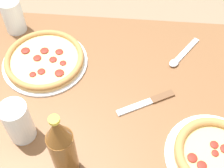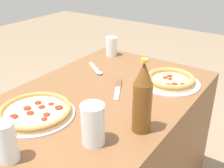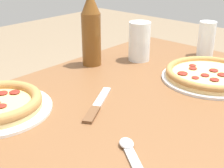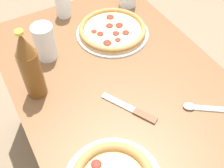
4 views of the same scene
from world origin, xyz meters
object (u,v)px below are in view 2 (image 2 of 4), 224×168
pizza_salami (35,112)px  glass_red_wine (7,144)px  beer_bottle (142,98)px  pizza_pepperoni (170,80)px  spoon (97,70)px  glass_iced_tea (93,126)px  glass_water (111,47)px  knife (118,88)px

pizza_salami → glass_red_wine: bearing=30.2°
beer_bottle → pizza_pepperoni: bearing=-170.5°
pizza_salami → spoon: 0.50m
glass_red_wine → spoon: glass_red_wine is taller
pizza_pepperoni → glass_red_wine: bearing=-13.5°
pizza_salami → spoon: bearing=-171.8°
glass_iced_tea → spoon: glass_iced_tea is taller
glass_red_wine → glass_iced_tea: bearing=143.1°
glass_red_wine → spoon: (-0.72, -0.20, -0.06)m
pizza_pepperoni → spoon: bearing=-78.5°
glass_red_wine → glass_water: (-0.98, -0.28, -0.01)m
pizza_pepperoni → glass_red_wine: size_ratio=2.10×
glass_water → beer_bottle: size_ratio=0.41×
glass_iced_tea → beer_bottle: beer_bottle is taller
pizza_salami → glass_water: glass_water is taller
glass_water → glass_iced_tea: 0.88m
beer_bottle → spoon: (-0.34, -0.47, -0.13)m
glass_iced_tea → beer_bottle: 0.20m
glass_red_wine → glass_water: 1.01m
spoon → glass_iced_tea: bearing=36.2°
spoon → beer_bottle: bearing=53.5°
glass_water → spoon: glass_water is taller
glass_water → spoon: size_ratio=0.69×
glass_water → knife: glass_water is taller
pizza_pepperoni → glass_iced_tea: (0.58, -0.03, 0.05)m
glass_iced_tea → spoon: (-0.50, -0.37, -0.06)m
glass_iced_tea → beer_bottle: size_ratio=0.53×
beer_bottle → spoon: size_ratio=1.66×
glass_water → glass_iced_tea: (0.76, 0.44, 0.01)m
pizza_salami → spoon: size_ratio=1.86×
glass_iced_tea → spoon: 0.62m
pizza_pepperoni → beer_bottle: 0.44m
glass_red_wine → spoon: 0.75m
knife → pizza_salami: bearing=-20.3°
pizza_pepperoni → glass_iced_tea: size_ratio=1.96×
glass_red_wine → spoon: size_ratio=0.82×
beer_bottle → glass_iced_tea: bearing=-31.9°
glass_red_wine → beer_bottle: 0.47m
pizza_salami → glass_iced_tea: (0.00, 0.30, 0.05)m
glass_iced_tea → pizza_pepperoni: bearing=177.3°
glass_red_wine → knife: glass_red_wine is taller
pizza_salami → glass_water: size_ratio=2.71×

